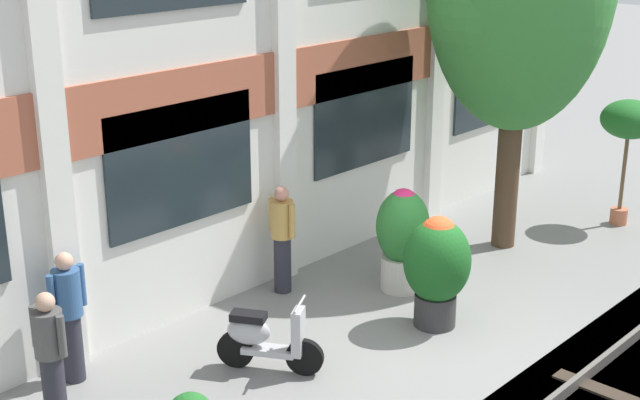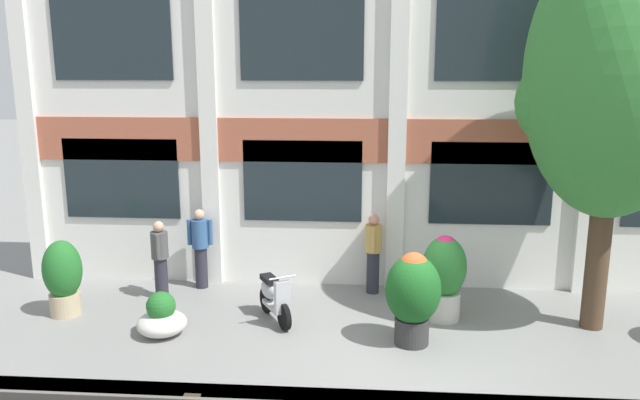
# 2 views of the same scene
# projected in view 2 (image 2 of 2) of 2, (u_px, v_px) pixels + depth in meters

# --- Properties ---
(ground_plane) EXTENTS (80.00, 80.00, 0.00)m
(ground_plane) POSITION_uv_depth(u_px,v_px,m) (401.00, 352.00, 10.26)
(ground_plane) COLOR gray
(apartment_facade) EXTENTS (15.77, 0.64, 7.17)m
(apartment_facade) POSITION_uv_depth(u_px,v_px,m) (397.00, 116.00, 12.74)
(apartment_facade) COLOR silver
(apartment_facade) RESTS_ON ground
(broadleaf_tree) EXTENTS (3.11, 2.97, 6.93)m
(broadleaf_tree) POSITION_uv_depth(u_px,v_px,m) (616.00, 80.00, 10.29)
(broadleaf_tree) COLOR #4C3826
(broadleaf_tree) RESTS_ON ground
(potted_plant_ribbed_drum) EXTENTS (0.93, 0.93, 1.60)m
(potted_plant_ribbed_drum) POSITION_uv_depth(u_px,v_px,m) (413.00, 292.00, 10.38)
(potted_plant_ribbed_drum) COLOR #333333
(potted_plant_ribbed_drum) RESTS_ON ground
(potted_plant_wide_bowl) EXTENTS (0.87, 0.87, 0.78)m
(potted_plant_wide_bowl) POSITION_uv_depth(u_px,v_px,m) (162.00, 318.00, 10.86)
(potted_plant_wide_bowl) COLOR beige
(potted_plant_wide_bowl) RESTS_ON ground
(potted_plant_glazed_jar) EXTENTS (0.81, 0.81, 1.60)m
(potted_plant_glazed_jar) POSITION_uv_depth(u_px,v_px,m) (444.00, 273.00, 11.40)
(potted_plant_glazed_jar) COLOR beige
(potted_plant_glazed_jar) RESTS_ON ground
(potted_plant_stone_basin) EXTENTS (0.71, 0.71, 1.45)m
(potted_plant_stone_basin) POSITION_uv_depth(u_px,v_px,m) (63.00, 276.00, 11.63)
(potted_plant_stone_basin) COLOR tan
(potted_plant_stone_basin) RESTS_ON ground
(scooter_second_parked) EXTENTS (0.80, 1.24, 0.98)m
(scooter_second_parked) POSITION_uv_depth(u_px,v_px,m) (273.00, 297.00, 11.48)
(scooter_second_parked) COLOR black
(scooter_second_parked) RESTS_ON ground
(resident_by_doorway) EXTENTS (0.34, 0.53, 1.67)m
(resident_by_doorway) POSITION_uv_depth(u_px,v_px,m) (373.00, 251.00, 12.72)
(resident_by_doorway) COLOR #282833
(resident_by_doorway) RESTS_ON ground
(resident_watching_tracks) EXTENTS (0.53, 0.34, 1.69)m
(resident_watching_tracks) POSITION_uv_depth(u_px,v_px,m) (200.00, 246.00, 13.02)
(resident_watching_tracks) COLOR #282833
(resident_watching_tracks) RESTS_ON ground
(resident_near_plants) EXTENTS (0.34, 0.52, 1.60)m
(resident_near_plants) POSITION_uv_depth(u_px,v_px,m) (160.00, 257.00, 12.45)
(resident_near_plants) COLOR #282833
(resident_near_plants) RESTS_ON ground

